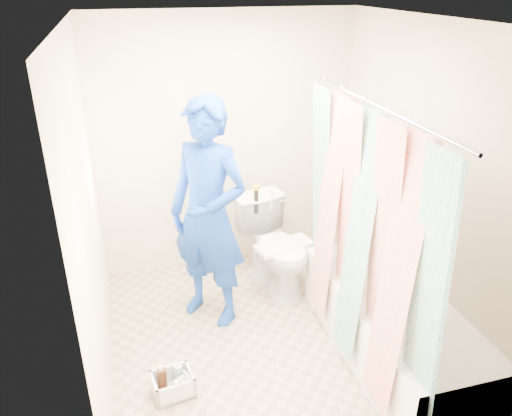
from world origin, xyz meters
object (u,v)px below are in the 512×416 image
object	(u,v)px
toilet	(276,246)
cleaning_caddy	(174,385)
bathtub	(391,325)
plumber	(208,215)

from	to	relation	value
toilet	cleaning_caddy	xyz separation A→B (m)	(-1.08, -1.09, -0.34)
toilet	cleaning_caddy	distance (m)	1.57
cleaning_caddy	bathtub	bearing A→B (deg)	-9.11
toilet	bathtub	bearing A→B (deg)	-76.52
toilet	cleaning_caddy	size ratio (longest dim) A/B	2.78
bathtub	toilet	xyz separation A→B (m)	(-0.55, 1.12, 0.15)
plumber	toilet	bearing A→B (deg)	66.23
bathtub	cleaning_caddy	world-z (taller)	bathtub
plumber	cleaning_caddy	distance (m)	1.27
plumber	cleaning_caddy	size ratio (longest dim) A/B	6.26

